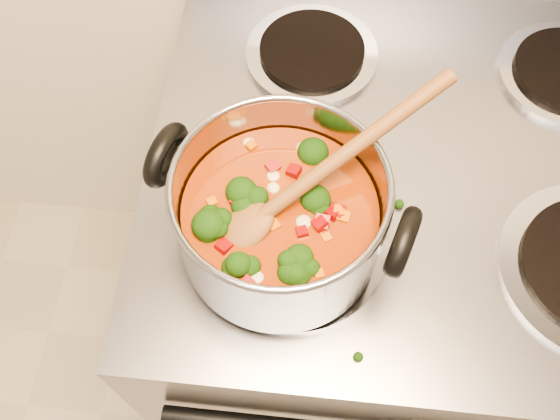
# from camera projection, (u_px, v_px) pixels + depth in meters

# --- Properties ---
(electric_range) EXTENTS (0.75, 0.67, 1.08)m
(electric_range) POSITION_uv_depth(u_px,v_px,m) (386.00, 282.00, 1.20)
(electric_range) COLOR gray
(electric_range) RESTS_ON ground
(stockpot) EXTENTS (0.29, 0.23, 0.14)m
(stockpot) POSITION_uv_depth(u_px,v_px,m) (280.00, 217.00, 0.67)
(stockpot) COLOR #94939B
(stockpot) RESTS_ON electric_range
(wooden_spoon) EXTENTS (0.25, 0.20, 0.12)m
(wooden_spoon) POSITION_uv_depth(u_px,v_px,m) (296.00, 190.00, 0.65)
(wooden_spoon) COLOR brown
(wooden_spoon) RESTS_ON stockpot
(cooktop_crumbs) EXTENTS (0.09, 0.31, 0.01)m
(cooktop_crumbs) POSITION_uv_depth(u_px,v_px,m) (314.00, 261.00, 0.73)
(cooktop_crumbs) COLOR black
(cooktop_crumbs) RESTS_ON electric_range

